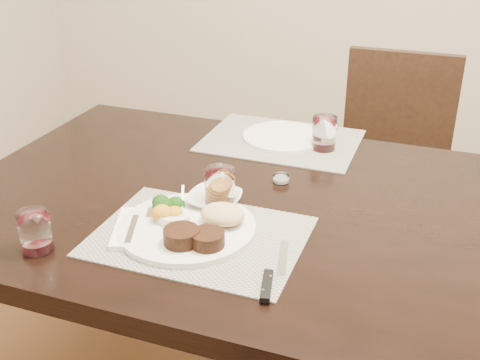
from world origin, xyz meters
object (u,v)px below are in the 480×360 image
(wine_glass_near, at_px, (220,190))
(dinner_plate, at_px, (192,225))
(chair_far, at_px, (391,160))
(cracker_bowl, at_px, (215,199))
(steak_knife, at_px, (271,278))
(far_plate, at_px, (283,137))

(wine_glass_near, bearing_deg, dinner_plate, -96.40)
(chair_far, distance_m, dinner_plate, 1.20)
(chair_far, relative_size, cracker_bowl, 6.87)
(dinner_plate, relative_size, cracker_bowl, 2.37)
(steak_knife, bearing_deg, far_plate, 91.61)
(steak_knife, bearing_deg, dinner_plate, 139.59)
(chair_far, relative_size, wine_glass_near, 8.95)
(far_plate, bearing_deg, wine_glass_near, -92.34)
(chair_far, xyz_separation_m, wine_glass_near, (-0.30, -1.00, 0.30))
(far_plate, bearing_deg, steak_knife, -75.41)
(chair_far, bearing_deg, cracker_bowl, -107.70)
(chair_far, xyz_separation_m, cracker_bowl, (-0.32, -1.00, 0.27))
(wine_glass_near, distance_m, far_plate, 0.48)
(cracker_bowl, distance_m, far_plate, 0.48)
(chair_far, xyz_separation_m, steak_knife, (-0.10, -1.24, 0.26))
(steak_knife, height_order, cracker_bowl, cracker_bowl)
(steak_knife, distance_m, wine_glass_near, 0.32)
(dinner_plate, relative_size, steak_knife, 1.38)
(steak_knife, height_order, far_plate, same)
(dinner_plate, height_order, far_plate, dinner_plate)
(steak_knife, relative_size, wine_glass_near, 2.24)
(dinner_plate, distance_m, steak_knife, 0.25)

